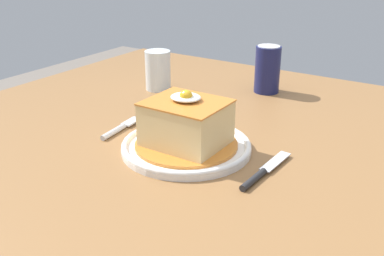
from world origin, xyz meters
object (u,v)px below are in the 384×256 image
soda_can (267,69)px  drinking_glass (158,73)px  main_plate (186,146)px  fork (119,128)px  knife (260,174)px

soda_can → drinking_glass: soda_can is taller
drinking_glass → soda_can: bearing=28.5°
main_plate → drinking_glass: 0.40m
drinking_glass → main_plate: bearing=-45.1°
fork → drinking_glass: size_ratio=1.35×
knife → main_plate: bearing=173.2°
main_plate → fork: bearing=179.5°
soda_can → drinking_glass: bearing=-151.5°
main_plate → soda_can: (-0.02, 0.42, 0.05)m
knife → drinking_glass: drinking_glass is taller
fork → knife: same height
fork → knife: (0.34, -0.02, 0.00)m
fork → soda_can: soda_can is taller
main_plate → drinking_glass: (-0.28, 0.28, 0.04)m
fork → knife: 0.34m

